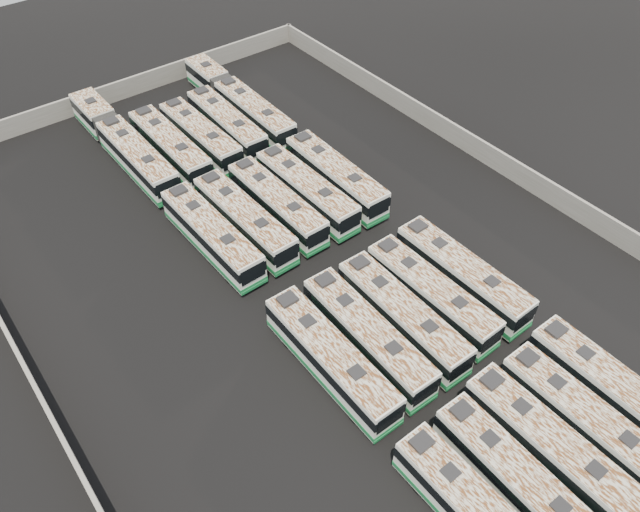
{
  "coord_description": "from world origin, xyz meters",
  "views": [
    {
      "loc": [
        -21.53,
        -26.88,
        37.02
      ],
      "look_at": [
        0.31,
        1.34,
        1.6
      ],
      "focal_mm": 35.0,
      "sensor_mm": 36.0,
      "label": 1
    }
  ],
  "objects": [
    {
      "name": "bus_midfront_right",
      "position": [
        4.36,
        -7.18,
        1.71
      ],
      "size": [
        2.74,
        11.89,
        3.34
      ],
      "rotation": [
        0.0,
        0.0,
        0.02
      ],
      "color": "silver",
      "rests_on": "ground"
    },
    {
      "name": "bus_front_right",
      "position": [
        4.4,
        -20.86,
        1.71
      ],
      "size": [
        2.61,
        11.88,
        3.34
      ],
      "rotation": [
        0.0,
        0.0,
        0.01
      ],
      "color": "silver",
      "rests_on": "ground"
    },
    {
      "name": "bus_back_left",
      "position": [
        -2.09,
        22.1,
        1.77
      ],
      "size": [
        2.62,
        12.26,
        3.45
      ],
      "rotation": [
        0.0,
        0.0,
        0.0
      ],
      "color": "silver",
      "rests_on": "ground"
    },
    {
      "name": "bus_midback_right",
      "position": [
        4.38,
        8.56,
        1.74
      ],
      "size": [
        2.78,
        12.11,
        3.4
      ],
      "rotation": [
        0.0,
        0.0,
        0.02
      ],
      "color": "silver",
      "rests_on": "ground"
    },
    {
      "name": "bus_midfront_center",
      "position": [
        1.14,
        -7.42,
        1.74
      ],
      "size": [
        2.75,
        12.08,
        3.39
      ],
      "rotation": [
        0.0,
        0.0,
        -0.02
      ],
      "color": "silver",
      "rests_on": "ground"
    },
    {
      "name": "bus_back_right",
      "position": [
        4.43,
        22.24,
        1.72
      ],
      "size": [
        2.81,
        12.02,
        3.37
      ],
      "rotation": [
        0.0,
        0.0,
        -0.02
      ],
      "color": "silver",
      "rests_on": "ground"
    },
    {
      "name": "bus_front_center",
      "position": [
        1.14,
        -20.74,
        1.75
      ],
      "size": [
        2.73,
        12.2,
        3.43
      ],
      "rotation": [
        0.0,
        0.0,
        0.01
      ],
      "color": "silver",
      "rests_on": "ground"
    },
    {
      "name": "bus_midback_far_left",
      "position": [
        -5.38,
        8.68,
        1.76
      ],
      "size": [
        2.81,
        12.23,
        3.44
      ],
      "rotation": [
        0.0,
        0.0,
        0.02
      ],
      "color": "silver",
      "rests_on": "ground"
    },
    {
      "name": "bus_midfront_far_right",
      "position": [
        7.7,
        -7.21,
        1.75
      ],
      "size": [
        2.76,
        12.2,
        3.43
      ],
      "rotation": [
        0.0,
        0.0,
        0.02
      ],
      "color": "silver",
      "rests_on": "ground"
    },
    {
      "name": "bus_midback_left",
      "position": [
        -2.19,
        8.65,
        1.74
      ],
      "size": [
        2.86,
        12.16,
        3.41
      ],
      "rotation": [
        0.0,
        0.0,
        0.03
      ],
      "color": "silver",
      "rests_on": "ground"
    },
    {
      "name": "ground",
      "position": [
        0.0,
        0.0,
        0.0
      ],
      "size": [
        140.0,
        140.0,
        0.0
      ],
      "primitive_type": "plane",
      "color": "black",
      "rests_on": "ground"
    },
    {
      "name": "bus_front_far_right",
      "position": [
        7.72,
        -20.66,
        1.74
      ],
      "size": [
        2.59,
        12.08,
        3.4
      ],
      "rotation": [
        0.0,
        0.0,
        -0.0
      ],
      "color": "silver",
      "rests_on": "ground"
    },
    {
      "name": "bus_midback_center",
      "position": [
        1.21,
        8.69,
        1.71
      ],
      "size": [
        2.59,
        11.86,
        3.34
      ],
      "rotation": [
        0.0,
        0.0,
        0.01
      ],
      "color": "silver",
      "rests_on": "ground"
    },
    {
      "name": "bus_back_center",
      "position": [
        1.21,
        21.98,
        1.71
      ],
      "size": [
        2.73,
        11.88,
        3.34
      ],
      "rotation": [
        0.0,
        0.0,
        0.02
      ],
      "color": "silver",
      "rests_on": "ground"
    },
    {
      "name": "bus_midback_far_right",
      "position": [
        7.73,
        8.57,
        1.77
      ],
      "size": [
        2.78,
        12.34,
        3.47
      ],
      "rotation": [
        0.0,
        0.0,
        -0.01
      ],
      "color": "silver",
      "rests_on": "ground"
    },
    {
      "name": "bus_front_left",
      "position": [
        -2.1,
        -20.9,
        1.7
      ],
      "size": [
        2.65,
        11.82,
        3.32
      ],
      "rotation": [
        0.0,
        0.0,
        -0.01
      ],
      "color": "silver",
      "rests_on": "ground"
    },
    {
      "name": "bus_back_far_right",
      "position": [
        7.78,
        25.36,
        1.72
      ],
      "size": [
        2.77,
        18.65,
        3.38
      ],
      "rotation": [
        0.0,
        0.0,
        -0.01
      ],
      "color": "silver",
      "rests_on": "ground"
    },
    {
      "name": "bus_back_far_left",
      "position": [
        -5.49,
        25.57,
        1.77
      ],
      "size": [
        2.71,
        19.14,
        3.47
      ],
      "rotation": [
        0.0,
        0.0,
        0.01
      ],
      "color": "silver",
      "rests_on": "ground"
    },
    {
      "name": "bus_midfront_left",
      "position": [
        -2.08,
        -7.26,
        1.75
      ],
      "size": [
        2.83,
        12.18,
        3.42
      ],
      "rotation": [
        0.0,
        0.0,
        -0.02
      ],
      "color": "silver",
      "rests_on": "ground"
    },
    {
      "name": "perimeter_wall",
      "position": [
        0.0,
        0.0,
        1.1
      ],
      "size": [
        45.2,
        73.2,
        2.2
      ],
      "color": "slate",
      "rests_on": "ground"
    },
    {
      "name": "bus_midfront_far_left",
      "position": [
        -5.36,
        -7.21,
        1.77
      ],
      "size": [
        2.72,
        12.3,
        3.46
      ],
      "rotation": [
        0.0,
        0.0,
        -0.01
      ],
      "color": "silver",
      "rests_on": "ground"
    }
  ]
}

